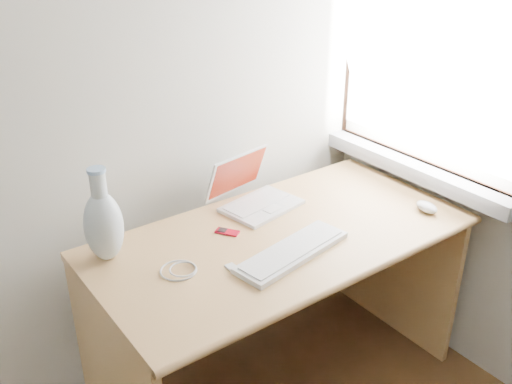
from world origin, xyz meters
TOP-DOWN VIEW (x-y plane):
  - window at (1.72, 1.30)m, footprint 0.11×0.99m
  - desk at (0.99, 1.37)m, footprint 1.37×0.68m
  - laptop at (1.05, 1.53)m, footprint 0.32×0.29m
  - external_keyboard at (0.93, 1.16)m, footprint 0.46×0.21m
  - mouse at (1.54, 1.09)m, footprint 0.08×0.11m
  - ipod at (0.84, 1.41)m, footprint 0.08×0.09m
  - cable_coil at (0.58, 1.30)m, footprint 0.15×0.15m
  - remote at (0.72, 1.19)m, footprint 0.03×0.08m
  - vase at (0.42, 1.51)m, footprint 0.13×0.13m

SIDE VIEW (x-z plane):
  - desk at x=0.99m, z-range 0.15..0.88m
  - remote at x=0.72m, z-range 0.72..0.73m
  - cable_coil at x=0.58m, z-range 0.72..0.73m
  - ipod at x=0.84m, z-range 0.72..0.73m
  - external_keyboard at x=0.93m, z-range 0.72..0.74m
  - mouse at x=1.54m, z-range 0.72..0.76m
  - laptop at x=1.05m, z-range 0.67..0.87m
  - vase at x=0.42m, z-range 0.69..1.02m
  - window at x=1.72m, z-range 0.72..1.83m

